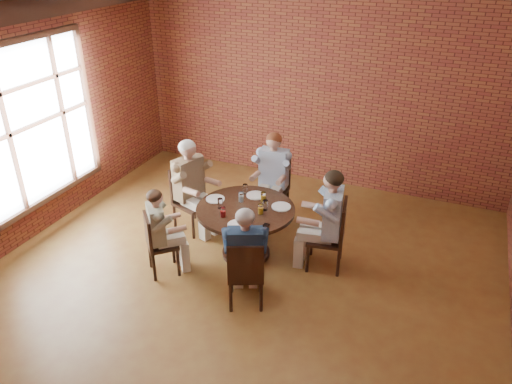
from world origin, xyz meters
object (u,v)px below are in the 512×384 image
at_px(dining_table, 246,222).
at_px(smartphone, 265,226).
at_px(diner_d, 161,232).
at_px(chair_b, 274,184).
at_px(diner_e, 246,257).
at_px(chair_e, 246,272).
at_px(diner_a, 327,220).
at_px(chair_c, 188,195).
at_px(chair_d, 157,242).
at_px(diner_c, 192,187).
at_px(chair_a, 333,233).
at_px(diner_b, 272,177).

bearing_deg(dining_table, smartphone, -38.86).
bearing_deg(dining_table, diner_d, -136.95).
distance_m(chair_b, diner_e, 2.19).
relative_size(diner_d, chair_e, 1.32).
distance_m(diner_d, chair_e, 1.30).
bearing_deg(chair_e, diner_a, -142.52).
relative_size(dining_table, chair_c, 1.35).
distance_m(chair_d, smartphone, 1.42).
height_order(diner_c, smartphone, diner_c).
height_order(diner_a, chair_c, diner_a).
bearing_deg(diner_e, chair_a, -148.59).
distance_m(chair_c, diner_c, 0.21).
height_order(chair_b, smartphone, chair_b).
bearing_deg(chair_e, diner_e, -90.00).
relative_size(diner_c, diner_d, 1.16).
xyz_separation_m(dining_table, diner_b, (-0.06, 1.13, 0.16)).
bearing_deg(chair_c, chair_b, -32.06).
height_order(chair_d, smartphone, chair_d).
bearing_deg(chair_a, diner_e, -44.20).
height_order(dining_table, chair_c, chair_c).
relative_size(dining_table, chair_b, 1.37).
bearing_deg(chair_c, diner_e, -111.87).
relative_size(diner_a, diner_d, 1.15).
relative_size(diner_a, chair_c, 1.43).
distance_m(chair_e, smartphone, 0.70).
distance_m(dining_table, diner_d, 1.15).
xyz_separation_m(chair_a, chair_d, (-2.06, -1.03, -0.05)).
relative_size(diner_a, chair_b, 1.46).
bearing_deg(chair_b, chair_c, -143.17).
bearing_deg(chair_d, chair_c, -32.80).
distance_m(diner_a, chair_e, 1.35).
bearing_deg(diner_c, chair_c, 90.00).
bearing_deg(dining_table, chair_d, -136.95).
bearing_deg(chair_d, diner_d, -90.00).
bearing_deg(dining_table, diner_c, 161.70).
bearing_deg(diner_a, diner_e, -41.09).
bearing_deg(chair_c, smartphone, -96.45).
bearing_deg(diner_b, smartphone, -75.00).
relative_size(dining_table, diner_b, 0.96).
height_order(diner_a, diner_b, diner_a).
distance_m(diner_e, smartphone, 0.58).
bearing_deg(diner_d, diner_a, -106.25).
bearing_deg(diner_c, chair_d, -155.67).
height_order(diner_a, diner_c, diner_c).
xyz_separation_m(dining_table, chair_e, (0.44, -0.99, -0.02)).
bearing_deg(diner_c, chair_a, -75.17).
bearing_deg(diner_d, chair_e, -142.25).
height_order(dining_table, chair_d, chair_d).
distance_m(diner_a, smartphone, 0.84).
bearing_deg(diner_e, chair_b, -101.79).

